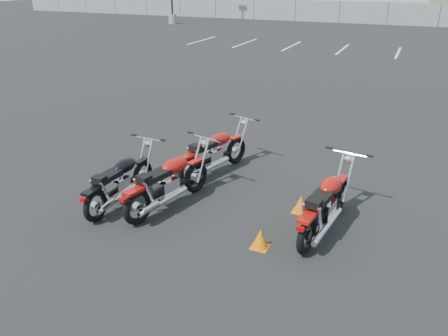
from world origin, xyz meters
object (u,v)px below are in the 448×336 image
at_px(motorcycle_front_red, 214,153).
at_px(motorcycle_second_black, 120,181).
at_px(motorcycle_rear_red, 326,205).
at_px(motorcycle_third_red, 168,182).

height_order(motorcycle_front_red, motorcycle_second_black, motorcycle_front_red).
bearing_deg(motorcycle_second_black, motorcycle_rear_red, 9.07).
relative_size(motorcycle_front_red, motorcycle_rear_red, 0.96).
bearing_deg(motorcycle_front_red, motorcycle_second_black, -117.27).
bearing_deg(motorcycle_rear_red, motorcycle_second_black, -170.93).
bearing_deg(motorcycle_second_black, motorcycle_front_red, 62.73).
xyz_separation_m(motorcycle_front_red, motorcycle_third_red, (-0.12, -1.68, 0.02)).
relative_size(motorcycle_front_red, motorcycle_third_red, 0.95).
relative_size(motorcycle_third_red, motorcycle_rear_red, 1.00).
distance_m(motorcycle_third_red, motorcycle_rear_red, 2.79).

